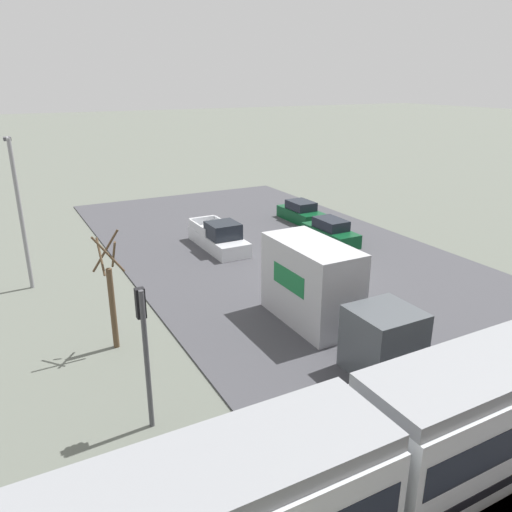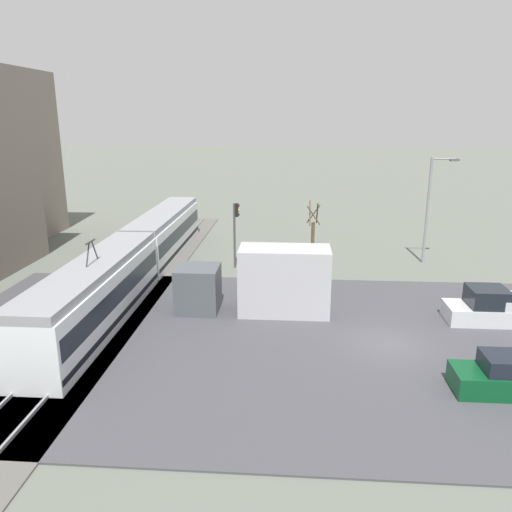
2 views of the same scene
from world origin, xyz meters
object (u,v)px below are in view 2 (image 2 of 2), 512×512
sedan_car_1 (512,377)px  street_tree (313,239)px  pickup_truck (499,309)px  light_rail_tram (137,257)px  box_truck (263,283)px  traffic_light_pole (236,226)px  street_lamp_near_crossing (431,203)px

sedan_car_1 → street_tree: 17.70m
pickup_truck → street_tree: size_ratio=1.15×
sedan_car_1 → light_rail_tram: bearing=-123.7°
sedan_car_1 → box_truck: bearing=-127.1°
traffic_light_pole → street_lamp_near_crossing: 14.33m
box_truck → pickup_truck: 12.54m
street_lamp_near_crossing → sedan_car_1: bearing=175.8°
light_rail_tram → box_truck: size_ratio=3.39×
pickup_truck → traffic_light_pole: bearing=58.7°
pickup_truck → traffic_light_pole: traffic_light_pole is taller
pickup_truck → box_truck: bearing=87.5°
traffic_light_pole → street_lamp_near_crossing: street_lamp_near_crossing is taller
pickup_truck → street_lamp_near_crossing: street_lamp_near_crossing is taller
light_rail_tram → street_tree: street_tree is taller
light_rail_tram → pickup_truck: light_rail_tram is taller
pickup_truck → light_rail_tram: bearing=75.8°
street_tree → light_rail_tram: bearing=107.2°
sedan_car_1 → street_tree: street_tree is taller
box_truck → pickup_truck: box_truck is taller
pickup_truck → street_lamp_near_crossing: (11.37, 0.89, 3.73)m
street_lamp_near_crossing → box_truck: bearing=133.0°
light_rail_tram → street_tree: 12.08m
light_rail_tram → street_lamp_near_crossing: (6.05, -20.12, 2.81)m
box_truck → sedan_car_1: bearing=-127.1°
light_rail_tram → pickup_truck: (-5.32, -21.01, -0.93)m
traffic_light_pole → street_lamp_near_crossing: (2.29, -14.07, 1.44)m
traffic_light_pole → light_rail_tram: bearing=121.9°
street_tree → street_lamp_near_crossing: (2.48, -8.59, 2.27)m
street_lamp_near_crossing → traffic_light_pole: bearing=99.3°
box_truck → street_tree: street_tree is taller
box_truck → street_lamp_near_crossing: bearing=-47.0°
box_truck → pickup_truck: size_ratio=1.49×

